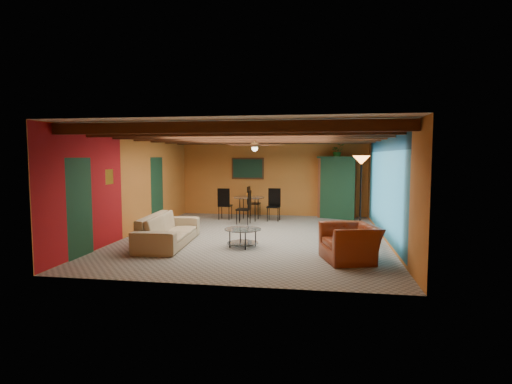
% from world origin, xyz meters
% --- Properties ---
extents(room, '(6.52, 8.01, 2.71)m').
position_xyz_m(room, '(0.00, 0.11, 2.36)').
color(room, gray).
rests_on(room, ground).
extents(sofa, '(1.13, 2.49, 0.71)m').
position_xyz_m(sofa, '(-1.87, -1.21, 0.35)').
color(sofa, tan).
rests_on(sofa, ground).
extents(armchair, '(1.26, 1.36, 0.73)m').
position_xyz_m(armchair, '(2.26, -2.08, 0.36)').
color(armchair, maroon).
rests_on(armchair, ground).
extents(coffee_table, '(1.11, 1.11, 0.43)m').
position_xyz_m(coffee_table, '(-0.09, -1.18, 0.22)').
color(coffee_table, silver).
rests_on(coffee_table, ground).
extents(dining_table, '(2.11, 2.11, 1.05)m').
position_xyz_m(dining_table, '(-0.64, 2.74, 0.53)').
color(dining_table, silver).
rests_on(dining_table, ground).
extents(armoire, '(1.28, 0.96, 2.01)m').
position_xyz_m(armoire, '(2.20, 3.70, 1.01)').
color(armoire, brown).
rests_on(armoire, ground).
extents(floor_lamp, '(0.55, 0.55, 2.10)m').
position_xyz_m(floor_lamp, '(2.65, 0.19, 1.05)').
color(floor_lamp, black).
rests_on(floor_lamp, ground).
extents(ceiling_fan, '(1.50, 1.50, 0.44)m').
position_xyz_m(ceiling_fan, '(0.00, 0.00, 2.36)').
color(ceiling_fan, '#472614').
rests_on(ceiling_fan, ceiling).
extents(painting, '(1.05, 0.03, 0.65)m').
position_xyz_m(painting, '(-0.90, 3.96, 1.65)').
color(painting, black).
rests_on(painting, wall_back).
extents(potted_plant, '(0.51, 0.47, 0.48)m').
position_xyz_m(potted_plant, '(2.20, 3.70, 2.25)').
color(potted_plant, '#26661E').
rests_on(potted_plant, armoire).
extents(vase, '(0.26, 0.26, 0.21)m').
position_xyz_m(vase, '(-0.64, 2.74, 1.16)').
color(vase, orange).
rests_on(vase, dining_table).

